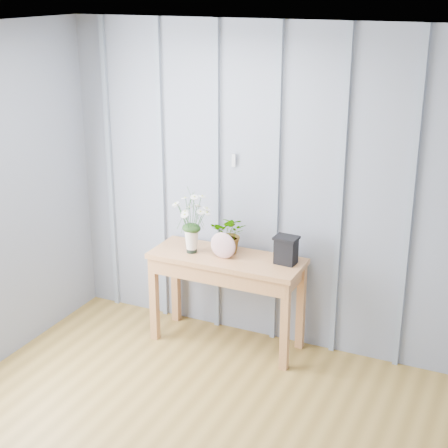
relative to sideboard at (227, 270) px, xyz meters
The scene contains 6 objects.
room_shell 1.82m from the sideboard, 62.94° to the right, with size 4.00×4.50×2.50m.
sideboard is the anchor object (origin of this frame).
daisy_vase 0.52m from the sideboard, behind, with size 0.36×0.28×0.52m.
spider_plant 0.28m from the sideboard, 96.27° to the left, with size 0.28×0.24×0.31m, color #163412.
felt_disc_vessel 0.22m from the sideboard, 100.54° to the right, with size 0.21×0.06×0.21m, color #954964.
carved_box 0.51m from the sideboard, ahead, with size 0.18×0.15×0.21m.
Camera 1 is at (1.48, -2.45, 2.76)m, focal length 55.00 mm.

